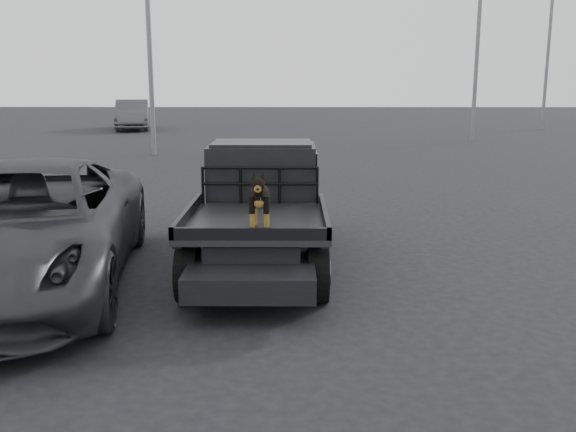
{
  "coord_description": "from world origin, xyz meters",
  "views": [
    {
      "loc": [
        -0.17,
        -7.09,
        2.8
      ],
      "look_at": [
        -0.23,
        -0.13,
        1.31
      ],
      "focal_mm": 40.0,
      "sensor_mm": 36.0,
      "label": 1
    }
  ],
  "objects_px": {
    "flatbed_ute": "(260,235)",
    "dog": "(260,200)",
    "parked_suv": "(21,227)",
    "distant_car_a": "(132,115)"
  },
  "relations": [
    {
      "from": "flatbed_ute",
      "to": "parked_suv",
      "type": "relative_size",
      "value": 0.88
    },
    {
      "from": "flatbed_ute",
      "to": "parked_suv",
      "type": "distance_m",
      "value": 3.38
    },
    {
      "from": "dog",
      "to": "distant_car_a",
      "type": "bearing_deg",
      "value": 106.91
    },
    {
      "from": "flatbed_ute",
      "to": "parked_suv",
      "type": "height_order",
      "value": "parked_suv"
    },
    {
      "from": "flatbed_ute",
      "to": "parked_suv",
      "type": "xyz_separation_m",
      "value": [
        -3.14,
        -1.18,
        0.39
      ]
    },
    {
      "from": "flatbed_ute",
      "to": "dog",
      "type": "xyz_separation_m",
      "value": [
        0.08,
        -1.49,
        0.83
      ]
    },
    {
      "from": "flatbed_ute",
      "to": "dog",
      "type": "distance_m",
      "value": 1.71
    },
    {
      "from": "flatbed_ute",
      "to": "distant_car_a",
      "type": "height_order",
      "value": "distant_car_a"
    },
    {
      "from": "distant_car_a",
      "to": "parked_suv",
      "type": "bearing_deg",
      "value": -91.03
    },
    {
      "from": "parked_suv",
      "to": "dog",
      "type": "bearing_deg",
      "value": -13.81
    }
  ]
}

